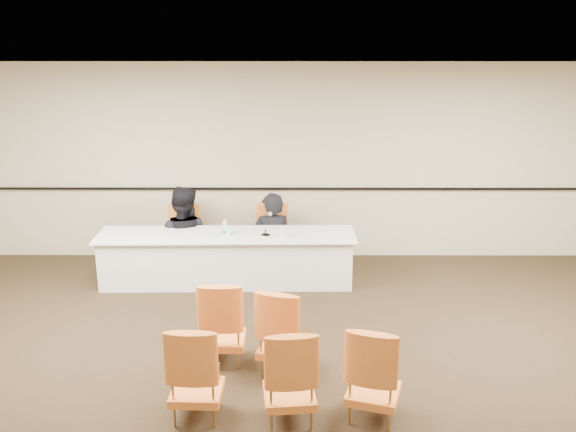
# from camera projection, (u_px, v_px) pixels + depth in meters

# --- Properties ---
(floor) EXTENTS (10.00, 10.00, 0.00)m
(floor) POSITION_uv_depth(u_px,v_px,m) (302.00, 393.00, 6.35)
(floor) COLOR black
(floor) RESTS_ON ground
(ceiling) EXTENTS (10.00, 10.00, 0.00)m
(ceiling) POSITION_uv_depth(u_px,v_px,m) (304.00, 86.00, 5.50)
(ceiling) COLOR white
(ceiling) RESTS_ON ground
(wall_back) EXTENTS (10.00, 0.04, 3.00)m
(wall_back) POSITION_uv_depth(u_px,v_px,m) (298.00, 162.00, 9.76)
(wall_back) COLOR beige
(wall_back) RESTS_ON ground
(wall_rail) EXTENTS (9.80, 0.04, 0.03)m
(wall_rail) POSITION_uv_depth(u_px,v_px,m) (297.00, 189.00, 9.83)
(wall_rail) COLOR black
(wall_rail) RESTS_ON wall_back
(panel_table) EXTENTS (3.59, 0.89, 0.72)m
(panel_table) POSITION_uv_depth(u_px,v_px,m) (227.00, 258.00, 9.01)
(panel_table) COLOR silver
(panel_table) RESTS_ON ground
(panelist_main) EXTENTS (0.68, 0.50, 1.71)m
(panelist_main) POSITION_uv_depth(u_px,v_px,m) (272.00, 248.00, 9.55)
(panelist_main) COLOR black
(panelist_main) RESTS_ON ground
(panelist_main_chair) EXTENTS (0.51, 0.51, 0.95)m
(panelist_main_chair) POSITION_uv_depth(u_px,v_px,m) (272.00, 238.00, 9.50)
(panelist_main_chair) COLOR orange
(panelist_main_chair) RESTS_ON ground
(panelist_second) EXTENTS (0.97, 0.82, 1.78)m
(panelist_second) POSITION_uv_depth(u_px,v_px,m) (184.00, 244.00, 9.51)
(panelist_second) COLOR black
(panelist_second) RESTS_ON ground
(panelist_second_chair) EXTENTS (0.51, 0.51, 0.95)m
(panelist_second_chair) POSITION_uv_depth(u_px,v_px,m) (183.00, 238.00, 9.49)
(panelist_second_chair) COLOR orange
(panelist_second_chair) RESTS_ON ground
(papers) EXTENTS (0.32, 0.24, 0.00)m
(papers) POSITION_uv_depth(u_px,v_px,m) (257.00, 234.00, 8.89)
(papers) COLOR silver
(papers) RESTS_ON panel_table
(microphone) EXTENTS (0.18, 0.24, 0.30)m
(microphone) POSITION_uv_depth(u_px,v_px,m) (265.00, 225.00, 8.80)
(microphone) COLOR black
(microphone) RESTS_ON panel_table
(water_bottle) EXTENTS (0.07, 0.07, 0.23)m
(water_bottle) POSITION_uv_depth(u_px,v_px,m) (225.00, 228.00, 8.81)
(water_bottle) COLOR teal
(water_bottle) RESTS_ON panel_table
(drinking_glass) EXTENTS (0.08, 0.08, 0.10)m
(drinking_glass) POSITION_uv_depth(u_px,v_px,m) (228.00, 232.00, 8.83)
(drinking_glass) COLOR white
(drinking_glass) RESTS_ON panel_table
(coffee_cup) EXTENTS (0.10, 0.10, 0.14)m
(coffee_cup) POSITION_uv_depth(u_px,v_px,m) (282.00, 232.00, 8.75)
(coffee_cup) COLOR silver
(coffee_cup) RESTS_ON panel_table
(aud_chair_front_left) EXTENTS (0.50, 0.50, 0.95)m
(aud_chair_front_left) POSITION_uv_depth(u_px,v_px,m) (223.00, 321.00, 6.83)
(aud_chair_front_left) COLOR orange
(aud_chair_front_left) RESTS_ON ground
(aud_chair_front_mid) EXTENTS (0.63, 0.63, 0.95)m
(aud_chair_front_mid) POSITION_uv_depth(u_px,v_px,m) (283.00, 330.00, 6.64)
(aud_chair_front_mid) COLOR orange
(aud_chair_front_mid) RESTS_ON ground
(aud_chair_back_left) EXTENTS (0.52, 0.52, 0.95)m
(aud_chair_back_left) POSITION_uv_depth(u_px,v_px,m) (196.00, 370.00, 5.85)
(aud_chair_back_left) COLOR orange
(aud_chair_back_left) RESTS_ON ground
(aud_chair_back_mid) EXTENTS (0.55, 0.55, 0.95)m
(aud_chair_back_mid) POSITION_uv_depth(u_px,v_px,m) (289.00, 374.00, 5.79)
(aud_chair_back_mid) COLOR orange
(aud_chair_back_mid) RESTS_ON ground
(aud_chair_back_right) EXTENTS (0.63, 0.63, 0.95)m
(aud_chair_back_right) POSITION_uv_depth(u_px,v_px,m) (374.00, 371.00, 5.83)
(aud_chair_back_right) COLOR orange
(aud_chair_back_right) RESTS_ON ground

